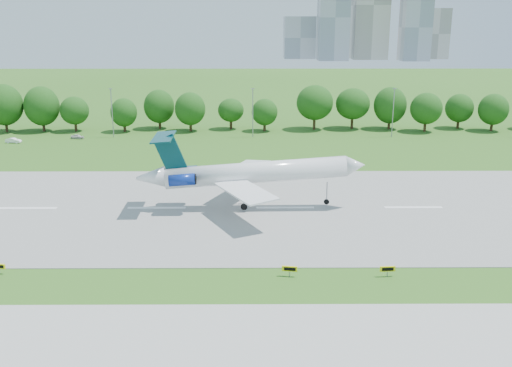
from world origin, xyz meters
name	(u,v)px	position (x,y,z in m)	size (l,w,h in m)	color
ground	(121,278)	(0.00, 0.00, 0.00)	(600.00, 600.00, 0.00)	#2B5917
runway	(157,208)	(0.00, 25.00, 0.04)	(400.00, 45.00, 0.08)	gray
tree_line	(196,107)	(0.00, 92.00, 6.19)	(288.40, 8.40, 10.40)	#382314
light_poles	(182,112)	(-2.50, 82.00, 6.34)	(175.90, 0.25, 12.19)	gray
skyline	(365,18)	(100.16, 390.61, 30.46)	(127.00, 52.00, 80.00)	#B2B2B7
airliner	(244,172)	(13.67, 24.95, 5.78)	(35.23, 25.66, 11.47)	white
taxi_sign_centre	(290,269)	(19.11, 0.30, 0.92)	(1.78, 0.48, 1.25)	gray
taxi_sign_right	(388,269)	(30.25, 0.19, 0.92)	(1.79, 0.35, 1.25)	gray
service_vehicle_a	(13,140)	(-42.34, 75.04, 0.59)	(1.25, 3.60, 1.19)	white
service_vehicle_b	(77,137)	(-28.51, 80.04, 0.55)	(1.29, 3.21, 1.10)	beige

